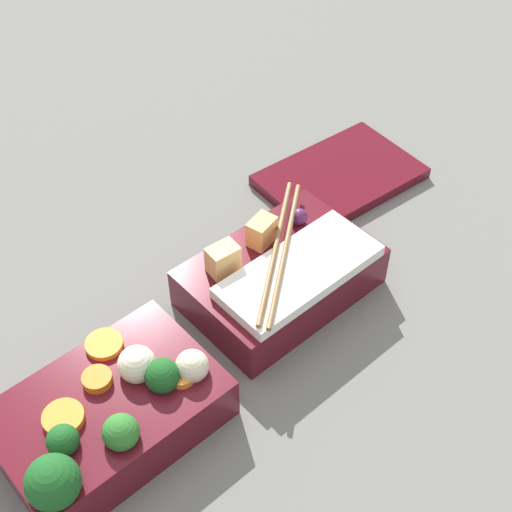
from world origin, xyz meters
name	(u,v)px	position (x,y,z in m)	size (l,w,h in m)	color
ground_plane	(204,338)	(0.00, 0.00, 0.00)	(3.00, 3.00, 0.00)	slate
bento_tray_vegetable	(110,414)	(-0.12, -0.03, 0.03)	(0.19, 0.13, 0.08)	#510F19
bento_tray_rice	(281,275)	(0.09, -0.01, 0.03)	(0.19, 0.13, 0.08)	#510F19
bento_lid	(340,177)	(0.27, 0.08, 0.01)	(0.18, 0.12, 0.01)	#510F19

